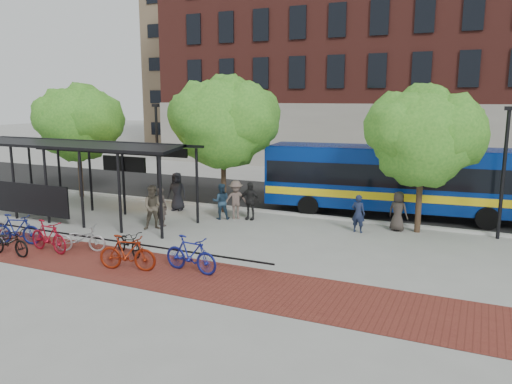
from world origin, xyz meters
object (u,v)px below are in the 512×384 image
at_px(bike_9, 127,253).
at_px(pedestrian_3, 236,200).
at_px(pedestrian_0, 177,191).
at_px(bike_5, 48,236).
at_px(bike_11, 191,254).
at_px(tree_b, 225,119).
at_px(pedestrian_7, 358,214).
at_px(pedestrian_1, 161,207).
at_px(bike_8, 128,243).
at_px(pedestrian_2, 221,201).
at_px(bike_3, 17,229).
at_px(bus, 396,177).
at_px(tree_a, 79,120).
at_px(lamp_post_right, 504,169).
at_px(bus_shelter, 82,153).
at_px(pedestrian_4, 250,201).
at_px(bike_6, 80,238).
at_px(pedestrian_8, 154,207).
at_px(pedestrian_6, 398,211).
at_px(lamp_post_left, 157,151).
at_px(tree_c, 426,133).

distance_m(bike_9, pedestrian_3, 7.61).
xyz_separation_m(bike_9, pedestrian_0, (-3.36, 7.98, 0.36)).
height_order(bike_5, bike_11, bike_11).
bearing_deg(tree_b, pedestrian_3, -45.31).
bearing_deg(pedestrian_7, pedestrian_1, 25.40).
xyz_separation_m(bike_8, pedestrian_2, (0.46, 5.97, 0.38)).
distance_m(bike_3, bike_8, 4.70).
distance_m(bike_8, bike_11, 3.01).
bearing_deg(bus, tree_b, -167.84).
relative_size(tree_a, lamp_post_right, 1.21).
bearing_deg(bus_shelter, pedestrian_4, 22.50).
xyz_separation_m(bike_8, pedestrian_4, (1.69, 6.44, 0.42)).
xyz_separation_m(bike_6, pedestrian_7, (8.47, 6.71, 0.31)).
bearing_deg(tree_a, pedestrian_8, -28.15).
bearing_deg(bike_3, bike_5, -114.08).
bearing_deg(tree_a, pedestrian_6, -0.56).
relative_size(tree_a, pedestrian_6, 3.73).
distance_m(tree_a, pedestrian_0, 7.49).
bearing_deg(pedestrian_2, tree_b, -97.71).
bearing_deg(pedestrian_8, pedestrian_1, 60.07).
distance_m(bike_6, pedestrian_3, 7.30).
height_order(bike_5, pedestrian_0, pedestrian_0).
height_order(bus, bike_3, bus).
bearing_deg(bus, lamp_post_left, -175.11).
relative_size(lamp_post_left, pedestrian_4, 2.99).
bearing_deg(bike_9, pedestrian_6, -52.79).
relative_size(pedestrian_3, pedestrian_8, 0.94).
bearing_deg(bike_3, tree_c, -76.50).
relative_size(bike_6, pedestrian_3, 1.03).
xyz_separation_m(bus_shelter, bike_8, (5.26, -3.56, -2.56)).
distance_m(tree_c, pedestrian_1, 11.32).
relative_size(bike_3, pedestrian_4, 1.12).
distance_m(bike_5, bike_11, 5.75).
bearing_deg(pedestrian_1, pedestrian_4, -125.21).
bearing_deg(pedestrian_6, pedestrian_3, 23.69).
xyz_separation_m(tree_c, bike_9, (-7.95, -8.70, -3.47)).
xyz_separation_m(bike_5, bike_9, (3.80, -0.37, 0.00)).
bearing_deg(tree_a, bike_9, -40.90).
bearing_deg(tree_c, pedestrian_6, -169.04).
xyz_separation_m(bike_11, pedestrian_7, (3.70, 6.93, 0.20)).
relative_size(bus, bike_9, 6.28).
bearing_deg(pedestrian_4, pedestrian_3, -168.47).
bearing_deg(bike_5, tree_b, -10.69).
relative_size(bike_3, pedestrian_2, 1.18).
height_order(bike_6, pedestrian_3, pedestrian_3).
bearing_deg(pedestrian_1, tree_b, -95.86).
relative_size(tree_b, pedestrian_4, 3.77).
bearing_deg(pedestrian_1, pedestrian_6, -146.47).
relative_size(bus_shelter, bike_8, 6.38).
bearing_deg(bike_3, pedestrian_3, -56.40).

